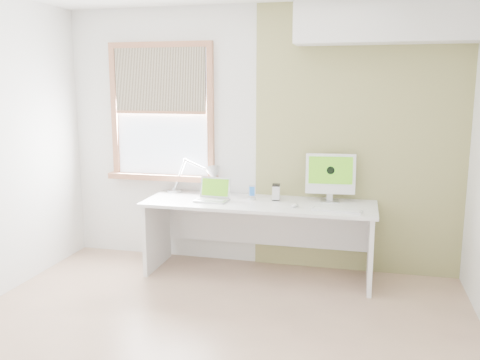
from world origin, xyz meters
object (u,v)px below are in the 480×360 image
(desk, at_px, (260,220))
(desk_lamp, at_px, (206,176))
(laptop, at_px, (213,195))
(imac, at_px, (330,175))
(external_drive, at_px, (276,192))

(desk, bearing_deg, desk_lamp, 163.86)
(laptop, distance_m, imac, 1.14)
(laptop, xyz_separation_m, imac, (1.10, 0.22, 0.20))
(desk, relative_size, laptop, 6.90)
(desk, relative_size, desk_lamp, 3.50)
(desk, height_order, desk_lamp, desk_lamp)
(laptop, bearing_deg, external_drive, 15.03)
(laptop, height_order, imac, imac)
(desk_lamp, distance_m, external_drive, 0.76)
(desk_lamp, bearing_deg, external_drive, -7.46)
(desk_lamp, relative_size, external_drive, 4.13)
(desk, relative_size, imac, 4.66)
(desk, distance_m, external_drive, 0.32)
(desk, bearing_deg, imac, 11.77)
(desk_lamp, distance_m, imac, 1.26)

